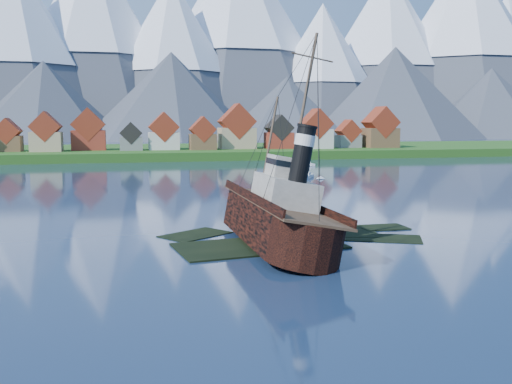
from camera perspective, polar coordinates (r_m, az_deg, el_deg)
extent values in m
plane|color=#182945|center=(65.23, 2.50, -4.96)|extent=(1400.00, 1400.00, 0.00)
cube|color=black|center=(62.67, 0.35, -5.76)|extent=(19.08, 11.42, 1.00)
cube|color=black|center=(70.83, 6.31, -4.34)|extent=(15.15, 9.76, 1.00)
cube|color=black|center=(74.31, 2.10, -3.69)|extent=(11.45, 9.06, 1.00)
cube|color=black|center=(68.60, 12.46, -4.88)|extent=(10.27, 8.34, 1.00)
cube|color=black|center=(69.33, -6.06, -4.61)|extent=(9.42, 8.68, 1.00)
cube|color=black|center=(75.17, 12.55, -3.78)|extent=(6.00, 4.00, 1.00)
cube|color=#1D4513|center=(232.43, -8.97, 3.68)|extent=(600.00, 80.00, 3.20)
cube|color=#3F3D38|center=(194.63, -8.12, 3.04)|extent=(600.00, 2.50, 2.00)
cube|color=brown|center=(217.97, -23.53, 4.46)|extent=(9.00, 8.00, 5.50)
cube|color=maroon|center=(217.85, -23.59, 5.61)|extent=(9.16, 8.16, 9.16)
cube|color=tan|center=(213.04, -20.23, 4.74)|extent=(10.50, 9.00, 6.80)
cube|color=maroon|center=(212.93, -20.29, 6.16)|extent=(10.69, 9.18, 10.69)
cube|color=maroon|center=(217.80, -16.38, 4.99)|extent=(12.00, 8.50, 7.20)
cube|color=maroon|center=(217.69, -16.43, 6.50)|extent=(12.22, 8.67, 12.22)
cube|color=slate|center=(212.56, -12.38, 4.74)|extent=(8.00, 7.00, 4.80)
cube|color=black|center=(212.45, -12.41, 5.77)|extent=(8.15, 7.14, 8.15)
cube|color=beige|center=(216.05, -9.21, 5.06)|extent=(11.00, 9.50, 6.40)
cube|color=maroon|center=(215.93, -9.23, 6.44)|extent=(11.20, 9.69, 11.20)
cube|color=brown|center=(213.55, -5.36, 5.02)|extent=(9.50, 8.00, 5.80)
cube|color=maroon|center=(213.43, -5.38, 6.26)|extent=(9.67, 8.16, 9.67)
cube|color=tan|center=(220.78, -1.93, 5.40)|extent=(13.50, 10.00, 8.00)
cube|color=maroon|center=(220.68, -1.94, 7.07)|extent=(13.75, 10.20, 13.75)
cube|color=maroon|center=(221.61, 2.30, 5.17)|extent=(10.00, 8.50, 6.20)
cube|color=black|center=(221.50, 2.31, 6.44)|extent=(10.18, 8.67, 10.18)
cube|color=beige|center=(222.91, 5.99, 5.32)|extent=(11.50, 9.00, 7.50)
cube|color=maroon|center=(222.81, 6.01, 6.81)|extent=(11.71, 9.18, 11.71)
cube|color=slate|center=(232.02, 9.17, 5.03)|extent=(9.00, 7.50, 5.00)
cube|color=maroon|center=(231.91, 9.19, 6.04)|extent=(9.16, 7.65, 9.16)
cube|color=brown|center=(235.43, 12.31, 5.32)|extent=(12.50, 10.00, 7.80)
cube|color=maroon|center=(235.33, 12.35, 6.82)|extent=(12.73, 10.20, 12.73)
cone|color=#2D333D|center=(526.30, -22.82, 13.06)|extent=(180.00, 180.00, 150.00)
cone|color=white|center=(530.52, -22.99, 16.28)|extent=(111.60, 111.60, 90.00)
cone|color=#2D333D|center=(561.77, -15.97, 14.47)|extent=(210.00, 210.00, 180.00)
cone|color=#2D333D|center=(536.50, -8.34, 13.14)|extent=(170.00, 170.00, 145.00)
cone|color=white|center=(540.34, -8.40, 16.20)|extent=(105.40, 105.40, 87.00)
cone|color=#2D333D|center=(594.22, -1.80, 15.29)|extent=(240.00, 240.00, 200.00)
cone|color=#2D333D|center=(556.00, 6.63, 11.92)|extent=(150.00, 150.00, 125.00)
cone|color=white|center=(558.66, 6.67, 14.47)|extent=(93.00, 93.00, 75.00)
cone|color=#2D333D|center=(616.69, 12.89, 13.41)|extent=(200.00, 200.00, 170.00)
cone|color=white|center=(621.44, 12.98, 16.53)|extent=(124.00, 124.00, 102.00)
cone|color=#2D333D|center=(643.94, 20.12, 13.79)|extent=(230.00, 230.00, 190.00)
cone|color=white|center=(649.72, 20.27, 17.11)|extent=(142.60, 142.60, 114.00)
cone|color=#2D333D|center=(706.26, 23.54, 11.57)|extent=(180.00, 180.00, 155.00)
cone|color=white|center=(709.65, 23.67, 14.06)|extent=(111.60, 111.60, 93.00)
cone|color=#2D333D|center=(438.74, -20.37, 8.43)|extent=(120.00, 120.00, 58.00)
cone|color=#2D333D|center=(432.34, -8.40, 9.36)|extent=(136.00, 136.00, 66.00)
cone|color=#2D333D|center=(452.76, 3.12, 8.30)|extent=(110.00, 110.00, 50.00)
cone|color=#2D333D|center=(483.54, 13.66, 9.52)|extent=(150.00, 150.00, 75.00)
cone|color=#2D333D|center=(530.69, 22.38, 8.15)|extent=(124.00, 124.00, 60.00)
cube|color=black|center=(63.37, 1.57, -3.20)|extent=(7.15, 20.58, 4.29)
cone|color=black|center=(76.18, -1.00, -1.45)|extent=(7.15, 7.15, 7.15)
cylinder|color=black|center=(53.68, 4.39, -5.11)|extent=(7.15, 7.15, 4.29)
cube|color=#4C3826|center=(63.01, 1.58, -1.19)|extent=(7.00, 27.15, 0.26)
cube|color=black|center=(62.16, -1.48, -0.88)|extent=(0.20, 26.30, 0.92)
cube|color=black|center=(63.90, 4.56, -0.68)|extent=(0.20, 26.30, 0.92)
cube|color=#ADA89E|center=(61.34, 1.95, 0.02)|extent=(5.31, 8.68, 3.06)
cube|color=#ADA89E|center=(62.05, 1.71, 2.57)|extent=(3.67, 4.08, 2.25)
cylinder|color=black|center=(57.71, 2.85, 3.94)|extent=(1.94, 1.94, 5.72)
cylinder|color=silver|center=(57.65, 2.86, 5.36)|extent=(2.04, 2.04, 1.12)
cylinder|color=#473828|center=(70.33, -0.11, 4.77)|extent=(0.29, 0.29, 12.25)
cylinder|color=#473828|center=(59.95, 2.25, 9.82)|extent=(0.33, 0.33, 13.27)
cube|color=silver|center=(137.41, 5.02, 1.44)|extent=(6.21, 8.54, 1.22)
cube|color=silver|center=(137.32, 5.03, 1.84)|extent=(2.86, 3.04, 0.71)
cylinder|color=gray|center=(136.96, 5.05, 3.89)|extent=(0.14, 0.14, 10.56)
cube|color=silver|center=(178.06, 5.00, 2.74)|extent=(2.80, 9.75, 1.16)
cube|color=silver|center=(177.99, 5.01, 3.03)|extent=(2.23, 2.79, 0.68)
cylinder|color=gray|center=(177.72, 5.02, 4.54)|extent=(0.14, 0.14, 10.04)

